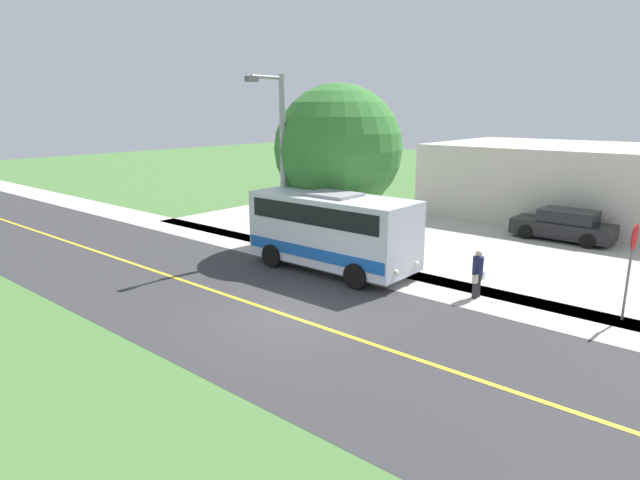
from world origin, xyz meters
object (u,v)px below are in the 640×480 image
object	(u,v)px
pedestrian_with_bags	(478,273)
tree_curbside	(338,149)
stop_sign	(632,255)
street_light_pole	(281,158)
shuttle_bus_front	(332,228)
parked_car_near	(564,226)

from	to	relation	value
pedestrian_with_bags	tree_curbside	xyz separation A→B (m)	(-2.26, -7.58, 3.47)
stop_sign	street_light_pole	size ratio (longest dim) A/B	0.39
shuttle_bus_front	parked_car_near	xyz separation A→B (m)	(-10.67, 5.28, -0.94)
pedestrian_with_bags	stop_sign	xyz separation A→B (m)	(-0.96, 4.09, 1.11)
street_light_pole	tree_curbside	bearing A→B (deg)	159.35
parked_car_near	tree_curbside	size ratio (longest dim) A/B	0.63
street_light_pole	parked_car_near	bearing A→B (deg)	141.28
street_light_pole	tree_curbside	xyz separation A→B (m)	(-2.53, 0.95, 0.26)
pedestrian_with_bags	shuttle_bus_front	bearing A→B (deg)	-83.48
tree_curbside	pedestrian_with_bags	bearing A→B (deg)	73.42
shuttle_bus_front	pedestrian_with_bags	size ratio (longest dim) A/B	4.14
tree_curbside	street_light_pole	bearing A→B (deg)	-20.65
street_light_pole	tree_curbside	distance (m)	2.72
tree_curbside	shuttle_bus_front	bearing A→B (deg)	35.19
pedestrian_with_bags	street_light_pole	world-z (taller)	street_light_pole
street_light_pole	tree_curbside	world-z (taller)	street_light_pole
shuttle_bus_front	street_light_pole	distance (m)	3.87
shuttle_bus_front	tree_curbside	xyz separation A→B (m)	(-2.89, -2.04, 2.69)
stop_sign	street_light_pole	xyz separation A→B (m)	(1.23, -12.63, 2.10)
tree_curbside	stop_sign	bearing A→B (deg)	83.65
shuttle_bus_front	street_light_pole	bearing A→B (deg)	-96.81
shuttle_bus_front	stop_sign	world-z (taller)	shuttle_bus_front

